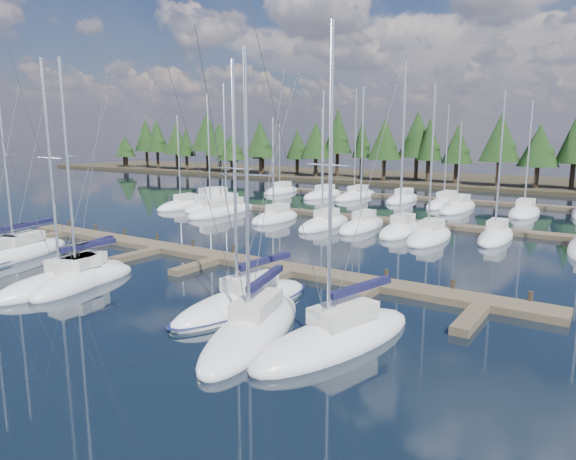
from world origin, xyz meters
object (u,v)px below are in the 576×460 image
Objects in this scene: front_sailboat_0 at (20,253)px; motor_yacht_left at (216,205)px; front_sailboat_5 at (253,330)px; front_sailboat_6 at (336,338)px; front_sailboat_2 at (68,282)px; front_sailboat_3 at (82,279)px; front_sailboat_4 at (244,303)px; main_dock at (218,260)px.

motor_yacht_left is at bearing 98.89° from front_sailboat_0.
front_sailboat_6 is at bearing 18.21° from front_sailboat_5.
front_sailboat_2 is 0.85m from front_sailboat_3.
front_sailboat_6 is (3.58, 1.18, 0.00)m from front_sailboat_5.
front_sailboat_3 is 1.06× the size of front_sailboat_4.
front_sailboat_6 reaches higher than motor_yacht_left.
front_sailboat_0 is (-13.38, -6.84, 0.08)m from main_dock.
front_sailboat_3 reaches higher than front_sailboat_4.
front_sailboat_2 reaches higher than motor_yacht_left.
front_sailboat_3 is at bearing 176.74° from front_sailboat_5.
motor_yacht_left is at bearing 138.45° from front_sailboat_6.
front_sailboat_6 is at bearing -30.42° from main_dock.
front_sailboat_0 reaches higher than front_sailboat_5.
front_sailboat_5 is at bearing -5.97° from front_sailboat_0.
front_sailboat_3 reaches higher than front_sailboat_5.
main_dock is 3.18× the size of front_sailboat_2.
main_dock is at bearing 27.06° from front_sailboat_0.
front_sailboat_4 is at bearing 166.20° from front_sailboat_6.
front_sailboat_5 is (2.68, -2.72, 0.00)m from front_sailboat_4.
front_sailboat_5 reaches higher than main_dock.
front_sailboat_2 reaches higher than main_dock.
front_sailboat_4 is at bearing -40.99° from main_dock.
main_dock is 10.05m from front_sailboat_4.
front_sailboat_6 reaches higher than front_sailboat_4.
front_sailboat_0 reaches higher than main_dock.
motor_yacht_left is at bearing 116.54° from front_sailboat_3.
front_sailboat_6 is (17.30, 0.40, -0.02)m from front_sailboat_3.
front_sailboat_2 is 0.99× the size of front_sailboat_3.
front_sailboat_6 is at bearing -2.73° from front_sailboat_0.
front_sailboat_5 is at bearing -46.19° from motor_yacht_left.
front_sailboat_2 reaches higher than front_sailboat_4.
main_dock is at bearing 137.81° from front_sailboat_5.
main_dock is 15.03m from front_sailboat_0.
main_dock is 9.20m from front_sailboat_3.
main_dock is at bearing 139.01° from front_sailboat_4.
front_sailboat_0 is at bearing 165.53° from front_sailboat_2.
front_sailboat_5 is 1.42× the size of motor_yacht_left.
front_sailboat_6 is at bearing 1.31° from front_sailboat_3.
front_sailboat_6 reaches higher than front_sailboat_3.
front_sailboat_6 is at bearing -13.80° from front_sailboat_4.
motor_yacht_left is at bearing 115.69° from front_sailboat_2.
main_dock is at bearing 67.98° from front_sailboat_3.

